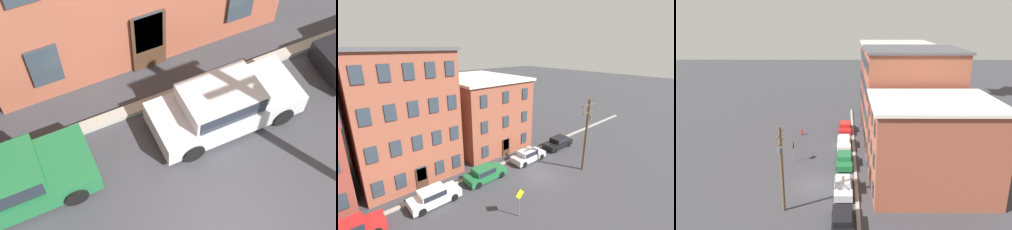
{
  "view_description": "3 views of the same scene",
  "coord_description": "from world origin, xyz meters",
  "views": [
    {
      "loc": [
        -3.25,
        -3.29,
        11.52
      ],
      "look_at": [
        -0.81,
        2.02,
        3.05
      ],
      "focal_mm": 50.0,
      "sensor_mm": 36.0,
      "label": 1
    },
    {
      "loc": [
        -16.41,
        -13.61,
        13.28
      ],
      "look_at": [
        -1.87,
        3.34,
        6.41
      ],
      "focal_mm": 24.0,
      "sensor_mm": 36.0,
      "label": 2
    },
    {
      "loc": [
        30.78,
        3.33,
        17.18
      ],
      "look_at": [
        -0.81,
        3.22,
        7.47
      ],
      "focal_mm": 35.0,
      "sensor_mm": 36.0,
      "label": 3
    }
  ],
  "objects": [
    {
      "name": "ground_plane",
      "position": [
        0.0,
        0.0,
        0.0
      ],
      "size": [
        200.0,
        200.0,
        0.0
      ],
      "primitive_type": "plane",
      "color": "#38383D"
    },
    {
      "name": "caution_sign",
      "position": [
        -5.79,
        -2.89,
        1.79
      ],
      "size": [
        1.05,
        0.08,
        2.66
      ],
      "color": "slate",
      "rests_on": "ground_plane"
    },
    {
      "name": "apartment_far",
      "position": [
        0.36,
        11.91,
        4.69
      ],
      "size": [
        9.98,
        12.34,
        9.35
      ],
      "color": "brown",
      "rests_on": "ground_plane"
    },
    {
      "name": "utility_pole",
      "position": [
        4.71,
        -2.24,
        4.56
      ],
      "size": [
        2.4,
        0.44,
        8.1
      ],
      "color": "brown",
      "rests_on": "ground_plane"
    },
    {
      "name": "apartment_midblock",
      "position": [
        -10.28,
        11.72,
        6.61
      ],
      "size": [
        9.82,
        11.96,
        13.19
      ],
      "color": "brown",
      "rests_on": "ground_plane"
    },
    {
      "name": "car_red",
      "position": [
        -16.53,
        3.32,
        0.75
      ],
      "size": [
        4.4,
        1.92,
        1.43
      ],
      "color": "#B21E1E",
      "rests_on": "ground_plane"
    },
    {
      "name": "apartment_corner",
      "position": [
        -19.6,
        10.88,
        6.64
      ],
      "size": [
        8.51,
        10.29,
        13.24
      ],
      "color": "brown",
      "rests_on": "ground_plane"
    },
    {
      "name": "car_black",
      "position": [
        7.34,
        3.13,
        0.75
      ],
      "size": [
        4.4,
        1.92,
        1.43
      ],
      "color": "black",
      "rests_on": "ground_plane"
    },
    {
      "name": "car_green",
      "position": [
        -4.79,
        3.27,
        0.75
      ],
      "size": [
        4.4,
        1.92,
        1.43
      ],
      "color": "#1E6638",
      "rests_on": "ground_plane"
    },
    {
      "name": "car_silver",
      "position": [
        1.46,
        3.16,
        0.75
      ],
      "size": [
        4.4,
        1.92,
        1.43
      ],
      "color": "#B7B7BC",
      "rests_on": "ground_plane"
    },
    {
      "name": "kerb_strip",
      "position": [
        0.0,
        4.5,
        0.08
      ],
      "size": [
        56.0,
        0.36,
        0.16
      ],
      "primitive_type": "cube",
      "color": "#9E998E",
      "rests_on": "ground_plane"
    },
    {
      "name": "car_white",
      "position": [
        -10.34,
        3.18,
        0.75
      ],
      "size": [
        4.4,
        1.92,
        1.43
      ],
      "color": "silver",
      "rests_on": "ground_plane"
    },
    {
      "name": "fire_hydrant",
      "position": [
        -15.02,
        -3.15,
        0.48
      ],
      "size": [
        0.24,
        0.34,
        0.96
      ],
      "color": "red",
      "rests_on": "ground_plane"
    }
  ]
}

